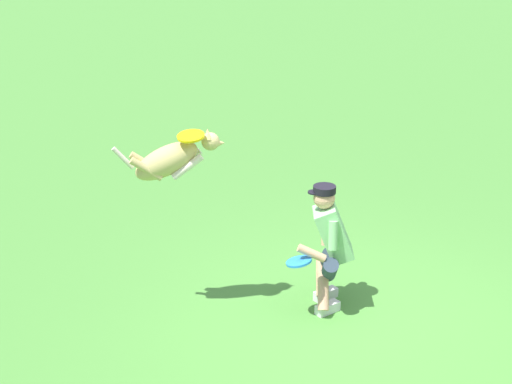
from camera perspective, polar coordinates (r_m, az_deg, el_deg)
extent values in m
plane|color=#488836|center=(7.66, 7.68, -10.01)|extent=(60.00, 60.00, 0.00)
cube|color=silver|center=(8.16, 5.08, -7.41)|extent=(0.26, 0.10, 0.10)
cylinder|color=tan|center=(8.07, 4.77, -6.22)|extent=(0.28, 0.31, 0.37)
cylinder|color=#2E3C4C|center=(7.95, 5.26, -4.85)|extent=(0.37, 0.41, 0.37)
cube|color=silver|center=(7.91, 5.22, -8.38)|extent=(0.26, 0.10, 0.10)
cylinder|color=tan|center=(7.82, 4.90, -7.17)|extent=(0.28, 0.31, 0.37)
cylinder|color=#2E3C4C|center=(7.74, 5.39, -5.63)|extent=(0.37, 0.41, 0.37)
cube|color=#82C77F|center=(7.70, 5.63, -2.94)|extent=(0.53, 0.52, 0.58)
cylinder|color=#82C77F|center=(7.86, 5.39, -1.94)|extent=(0.16, 0.16, 0.29)
cylinder|color=#82C77F|center=(7.49, 5.61, -3.15)|extent=(0.16, 0.16, 0.29)
cylinder|color=tan|center=(7.53, 4.05, -4.45)|extent=(0.28, 0.24, 0.19)
cylinder|color=tan|center=(7.93, 5.05, -2.94)|extent=(0.15, 0.16, 0.27)
sphere|color=tan|center=(7.55, 4.97, -0.44)|extent=(0.21, 0.21, 0.21)
cylinder|color=black|center=(7.52, 4.99, 0.19)|extent=(0.22, 0.22, 0.07)
cylinder|color=black|center=(7.52, 4.23, -0.02)|extent=(0.12, 0.12, 0.02)
ellipsoid|color=tan|center=(7.35, -6.52, 2.25)|extent=(0.73, 0.56, 0.51)
ellipsoid|color=beige|center=(7.37, -5.17, 2.13)|extent=(0.14, 0.19, 0.16)
sphere|color=tan|center=(7.33, -3.33, 3.68)|extent=(0.17, 0.17, 0.17)
cone|color=tan|center=(7.34, -2.62, 3.57)|extent=(0.12, 0.12, 0.09)
cone|color=tan|center=(7.25, -3.45, 4.11)|extent=(0.06, 0.06, 0.07)
cone|color=tan|center=(7.35, -3.54, 4.36)|extent=(0.06, 0.06, 0.07)
cylinder|color=beige|center=(7.30, -4.99, 1.83)|extent=(0.31, 0.21, 0.25)
cylinder|color=beige|center=(7.45, -5.09, 2.24)|extent=(0.31, 0.21, 0.25)
cylinder|color=tan|center=(7.28, -7.96, 1.66)|extent=(0.31, 0.21, 0.25)
cylinder|color=tan|center=(7.44, -8.00, 2.07)|extent=(0.31, 0.21, 0.25)
cylinder|color=beige|center=(7.33, -9.63, 2.44)|extent=(0.20, 0.13, 0.23)
cylinder|color=yellow|center=(7.22, -4.76, 4.07)|extent=(0.31, 0.31, 0.08)
cylinder|color=#2780DB|center=(7.55, 3.13, -5.06)|extent=(0.35, 0.35, 0.08)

